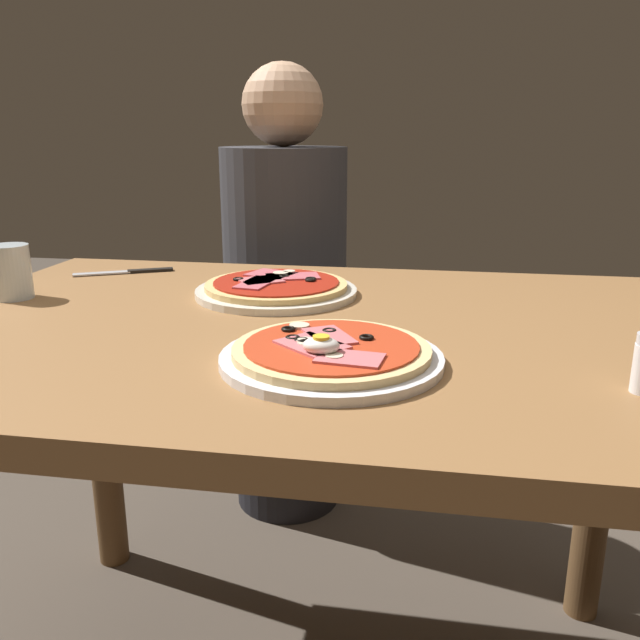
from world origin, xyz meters
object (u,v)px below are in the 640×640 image
(dining_table, at_px, (302,392))
(diner_person, at_px, (286,310))
(knife, at_px, (131,272))
(water_glass_near, at_px, (12,276))
(pizza_across_left, at_px, (276,288))
(pizza_foreground, at_px, (331,354))

(dining_table, height_order, diner_person, diner_person)
(dining_table, height_order, knife, knife)
(water_glass_near, bearing_deg, pizza_across_left, 12.65)
(pizza_foreground, bearing_deg, water_glass_near, 158.26)
(pizza_foreground, bearing_deg, pizza_across_left, 114.02)
(pizza_foreground, distance_m, diner_person, 0.94)
(pizza_foreground, height_order, pizza_across_left, pizza_foreground)
(pizza_across_left, xyz_separation_m, knife, (-0.33, 0.13, -0.01))
(diner_person, bearing_deg, pizza_across_left, 101.18)
(water_glass_near, height_order, knife, water_glass_near)
(pizza_across_left, distance_m, water_glass_near, 0.45)
(dining_table, xyz_separation_m, water_glass_near, (-0.52, 0.06, 0.15))
(water_glass_near, distance_m, knife, 0.26)
(pizza_across_left, height_order, knife, pizza_across_left)
(pizza_across_left, bearing_deg, water_glass_near, -167.35)
(water_glass_near, bearing_deg, dining_table, -6.79)
(diner_person, bearing_deg, dining_table, 104.61)
(knife, xyz_separation_m, diner_person, (0.22, 0.42, -0.18))
(pizza_across_left, bearing_deg, dining_table, -64.43)
(pizza_foreground, bearing_deg, diner_person, 106.21)
(pizza_foreground, xyz_separation_m, pizza_across_left, (-0.15, 0.33, -0.00))
(dining_table, bearing_deg, pizza_foreground, -67.46)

